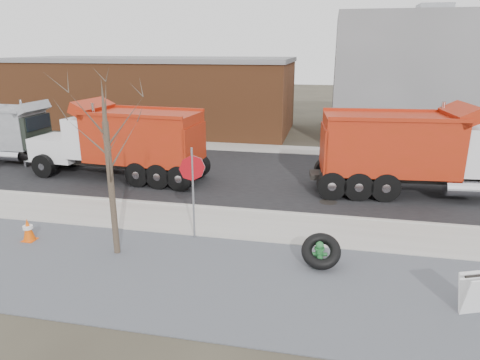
% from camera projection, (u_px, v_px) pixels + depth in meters
% --- Properties ---
extents(ground, '(120.00, 120.00, 0.00)m').
position_uv_depth(ground, '(239.00, 228.00, 14.74)').
color(ground, '#383328').
rests_on(ground, ground).
extents(gravel_verge, '(60.00, 5.00, 0.03)m').
position_uv_depth(gravel_verge, '(211.00, 279.00, 11.46)').
color(gravel_verge, slate).
rests_on(gravel_verge, ground).
extents(sidewalk, '(60.00, 2.50, 0.06)m').
position_uv_depth(sidewalk, '(240.00, 224.00, 14.96)').
color(sidewalk, '#9E9B93').
rests_on(sidewalk, ground).
extents(curb, '(60.00, 0.15, 0.11)m').
position_uv_depth(curb, '(247.00, 210.00, 16.17)').
color(curb, '#9E9B93').
rests_on(curb, ground).
extents(road, '(60.00, 9.40, 0.02)m').
position_uv_depth(road, '(266.00, 176.00, 20.62)').
color(road, black).
rests_on(road, ground).
extents(far_sidewalk, '(60.00, 2.00, 0.06)m').
position_uv_depth(far_sidewalk, '(280.00, 149.00, 25.94)').
color(far_sidewalk, '#9E9B93').
rests_on(far_sidewalk, ground).
extents(building_grey, '(12.00, 10.00, 8.00)m').
position_uv_depth(building_grey, '(426.00, 78.00, 28.61)').
color(building_grey, gray).
rests_on(building_grey, ground).
extents(building_brick, '(20.20, 8.20, 5.30)m').
position_uv_depth(building_brick, '(155.00, 94.00, 31.79)').
color(building_brick, brown).
rests_on(building_brick, ground).
extents(bare_tree, '(3.20, 3.20, 5.20)m').
position_uv_depth(bare_tree, '(107.00, 147.00, 11.95)').
color(bare_tree, '#382D23').
rests_on(bare_tree, ground).
extents(fire_hydrant, '(0.45, 0.44, 0.79)m').
position_uv_depth(fire_hydrant, '(319.00, 256.00, 12.00)').
color(fire_hydrant, '#286938').
rests_on(fire_hydrant, ground).
extents(truck_tire, '(1.11, 1.05, 0.94)m').
position_uv_depth(truck_tire, '(321.00, 251.00, 11.99)').
color(truck_tire, black).
rests_on(truck_tire, ground).
extents(stop_sign, '(0.72, 0.44, 3.02)m').
position_uv_depth(stop_sign, '(193.00, 178.00, 13.34)').
color(stop_sign, gray).
rests_on(stop_sign, ground).
extents(sandwich_board, '(0.84, 0.69, 1.00)m').
position_uv_depth(sandwich_board, '(476.00, 294.00, 9.84)').
color(sandwich_board, white).
rests_on(sandwich_board, ground).
extents(traffic_cone_near, '(0.40, 0.40, 0.77)m').
position_uv_depth(traffic_cone_near, '(28.00, 230.00, 13.63)').
color(traffic_cone_near, '#E85207').
rests_on(traffic_cone_near, ground).
extents(dump_truck_red_a, '(9.46, 3.36, 3.76)m').
position_uv_depth(dump_truck_red_a, '(419.00, 150.00, 17.60)').
color(dump_truck_red_a, black).
rests_on(dump_truck_red_a, ground).
extents(dump_truck_red_b, '(8.60, 3.08, 3.60)m').
position_uv_depth(dump_truck_red_b, '(122.00, 140.00, 19.86)').
color(dump_truck_red_b, black).
rests_on(dump_truck_red_b, ground).
extents(dump_truck_grey, '(7.10, 2.30, 3.22)m').
position_uv_depth(dump_truck_grey, '(12.00, 131.00, 22.88)').
color(dump_truck_grey, black).
rests_on(dump_truck_grey, ground).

